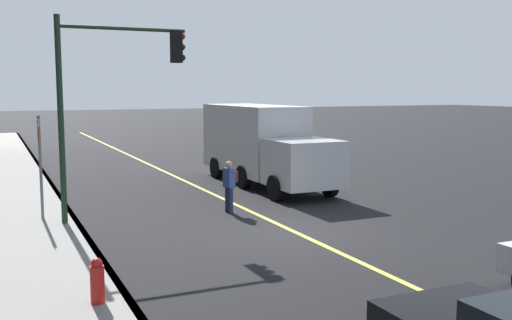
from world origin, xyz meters
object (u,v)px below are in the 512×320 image
at_px(street_sign_post, 40,161).
at_px(fire_hydrant, 97,285).
at_px(truck_white, 262,143).
at_px(pedestrian_with_backpack, 230,183).
at_px(traffic_light_mast, 110,84).

distance_m(street_sign_post, fire_hydrant, 7.50).
relative_size(street_sign_post, fire_hydrant, 3.26).
bearing_deg(street_sign_post, truck_white, -66.94).
xyz_separation_m(pedestrian_with_backpack, traffic_light_mast, (-0.05, 3.55, 2.99)).
bearing_deg(traffic_light_mast, street_sign_post, 64.90).
bearing_deg(traffic_light_mast, truck_white, -56.21).
bearing_deg(fire_hydrant, traffic_light_mast, -13.21).
bearing_deg(pedestrian_with_backpack, truck_white, -35.53).
relative_size(traffic_light_mast, street_sign_post, 1.87).
xyz_separation_m(traffic_light_mast, fire_hydrant, (-6.51, 1.53, -3.45)).
bearing_deg(pedestrian_with_backpack, fire_hydrant, 142.26).
height_order(traffic_light_mast, street_sign_post, traffic_light_mast).
bearing_deg(street_sign_post, pedestrian_with_backpack, -98.57).
xyz_separation_m(pedestrian_with_backpack, fire_hydrant, (-6.56, 5.08, -0.46)).
height_order(pedestrian_with_backpack, street_sign_post, street_sign_post).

